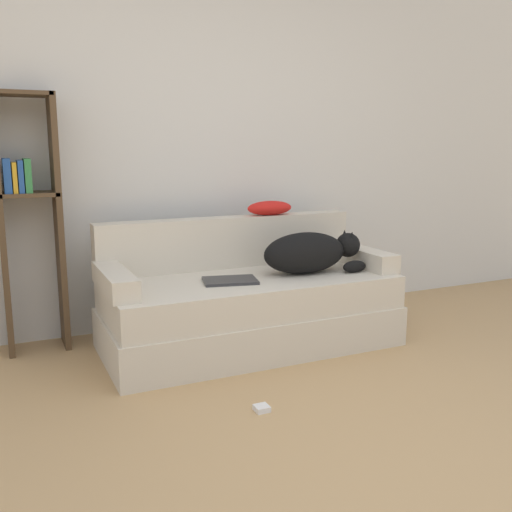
{
  "coord_description": "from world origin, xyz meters",
  "views": [
    {
      "loc": [
        -1.3,
        -1.5,
        1.26
      ],
      "look_at": [
        0.13,
        1.61,
        0.61
      ],
      "focal_mm": 40.0,
      "sensor_mm": 36.0,
      "label": 1
    }
  ],
  "objects_px": {
    "throw_pillow": "(270,208)",
    "power_adapter": "(262,408)",
    "couch": "(250,312)",
    "bookshelf": "(28,210)",
    "dog": "(310,252)",
    "laptop": "(230,281)"
  },
  "relations": [
    {
      "from": "throw_pillow",
      "to": "power_adapter",
      "type": "bearing_deg",
      "value": -117.6
    },
    {
      "from": "couch",
      "to": "bookshelf",
      "type": "height_order",
      "value": "bookshelf"
    },
    {
      "from": "couch",
      "to": "bookshelf",
      "type": "relative_size",
      "value": 1.16
    },
    {
      "from": "dog",
      "to": "laptop",
      "type": "relative_size",
      "value": 1.93
    },
    {
      "from": "dog",
      "to": "bookshelf",
      "type": "distance_m",
      "value": 1.77
    },
    {
      "from": "dog",
      "to": "throw_pillow",
      "type": "relative_size",
      "value": 2.11
    },
    {
      "from": "couch",
      "to": "laptop",
      "type": "relative_size",
      "value": 5.08
    },
    {
      "from": "laptop",
      "to": "throw_pillow",
      "type": "height_order",
      "value": "throw_pillow"
    },
    {
      "from": "laptop",
      "to": "bookshelf",
      "type": "relative_size",
      "value": 0.23
    },
    {
      "from": "dog",
      "to": "throw_pillow",
      "type": "xyz_separation_m",
      "value": [
        -0.1,
        0.4,
        0.25
      ]
    },
    {
      "from": "throw_pillow",
      "to": "bookshelf",
      "type": "height_order",
      "value": "bookshelf"
    },
    {
      "from": "laptop",
      "to": "power_adapter",
      "type": "xyz_separation_m",
      "value": [
        -0.16,
        -0.79,
        -0.45
      ]
    },
    {
      "from": "throw_pillow",
      "to": "power_adapter",
      "type": "distance_m",
      "value": 1.6
    },
    {
      "from": "laptop",
      "to": "bookshelf",
      "type": "height_order",
      "value": "bookshelf"
    },
    {
      "from": "couch",
      "to": "laptop",
      "type": "xyz_separation_m",
      "value": [
        -0.17,
        -0.08,
        0.24
      ]
    },
    {
      "from": "dog",
      "to": "bookshelf",
      "type": "xyz_separation_m",
      "value": [
        -1.65,
        0.58,
        0.29
      ]
    },
    {
      "from": "couch",
      "to": "dog",
      "type": "bearing_deg",
      "value": -8.3
    },
    {
      "from": "power_adapter",
      "to": "bookshelf",
      "type": "bearing_deg",
      "value": 123.35
    },
    {
      "from": "couch",
      "to": "power_adapter",
      "type": "relative_size",
      "value": 26.39
    },
    {
      "from": "couch",
      "to": "laptop",
      "type": "height_order",
      "value": "laptop"
    },
    {
      "from": "bookshelf",
      "to": "power_adapter",
      "type": "height_order",
      "value": "bookshelf"
    },
    {
      "from": "couch",
      "to": "throw_pillow",
      "type": "xyz_separation_m",
      "value": [
        0.31,
        0.34,
        0.62
      ]
    }
  ]
}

